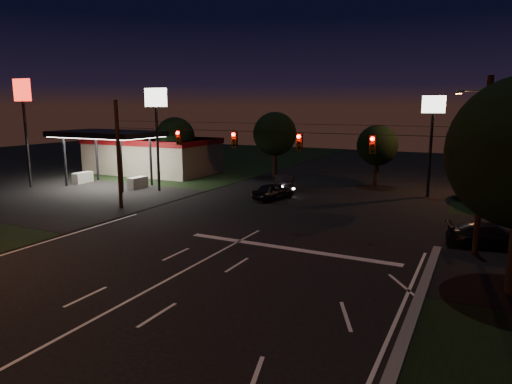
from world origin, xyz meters
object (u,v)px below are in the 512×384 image
Objects in this scene: car_oncoming_a at (273,191)px; car_cross at (492,236)px; utility_pole_right at (475,254)px; car_oncoming_b at (285,182)px.

car_cross is at bearing 171.17° from car_oncoming_a.
utility_pole_right is 1.81m from car_cross.
utility_pole_right reaches higher than car_oncoming_b.
utility_pole_right is 1.98× the size of car_cross.
car_cross is at bearing 63.83° from utility_pole_right.
car_oncoming_b is (-16.18, 12.85, 0.71)m from utility_pole_right.
car_oncoming_a is at bearing 55.69° from car_cross.
car_oncoming_a is at bearing 151.78° from utility_pole_right.
car_oncoming_b is 20.37m from car_cross.
utility_pole_right is at bearing 165.57° from car_oncoming_a.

